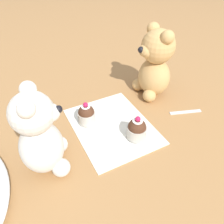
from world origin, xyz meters
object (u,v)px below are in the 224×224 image
(teddy_bear_tan, at_px, (155,64))
(cupcake_near_cream_bear, at_px, (86,114))
(cupcake_near_tan_bear, at_px, (137,129))
(teddy_bear_cream, at_px, (40,135))
(teaspoon, at_px, (186,112))

(teddy_bear_tan, height_order, cupcake_near_cream_bear, teddy_bear_tan)
(teddy_bear_tan, bearing_deg, cupcake_near_tan_bear, -42.12)
(teddy_bear_cream, height_order, cupcake_near_tan_bear, teddy_bear_cream)
(teddy_bear_cream, distance_m, cupcake_near_tan_bear, 0.25)
(cupcake_near_cream_bear, bearing_deg, teddy_bear_cream, 123.19)
(teddy_bear_tan, xyz_separation_m, cupcake_near_cream_bear, (-0.04, 0.27, -0.08))
(teddy_bear_cream, bearing_deg, cupcake_near_cream_bear, -43.26)
(teddy_bear_tan, distance_m, cupcake_near_cream_bear, 0.28)
(cupcake_near_tan_bear, xyz_separation_m, teaspoon, (0.02, -0.20, -0.03))
(teddy_bear_tan, relative_size, teaspoon, 2.29)
(teddy_bear_cream, xyz_separation_m, teddy_bear_tan, (0.14, -0.41, 0.01))
(teddy_bear_cream, bearing_deg, cupcake_near_tan_bear, -82.75)
(teddy_bear_tan, distance_m, teaspoon, 0.18)
(teddy_bear_cream, relative_size, cupcake_near_tan_bear, 3.02)
(cupcake_near_cream_bear, xyz_separation_m, teaspoon, (-0.10, -0.30, -0.03))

